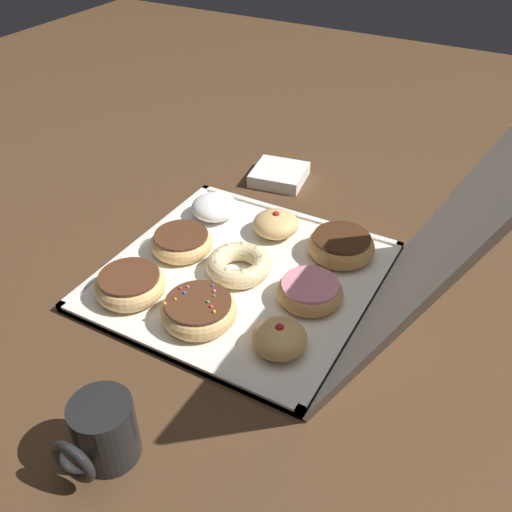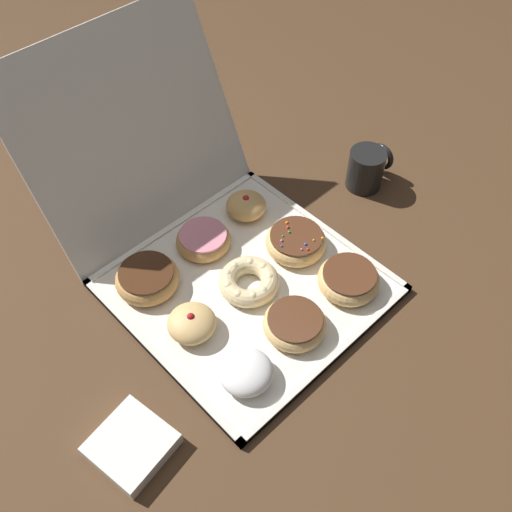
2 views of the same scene
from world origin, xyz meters
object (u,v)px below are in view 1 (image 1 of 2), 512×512
(chocolate_frosted_donut_2, at_px, (130,284))
(jelly_filled_donut_3, at_px, (276,224))
(coffee_mug, at_px, (103,431))
(sprinkle_donut_5, at_px, (196,309))
(chocolate_frosted_donut_1, at_px, (182,242))
(cruller_donut_4, at_px, (239,264))
(pink_frosted_donut_7, at_px, (310,291))
(donut_box, at_px, (242,276))
(napkin_stack, at_px, (279,175))
(powdered_filled_donut_0, at_px, (215,207))
(jelly_filled_donut_8, at_px, (279,338))
(chocolate_frosted_donut_6, at_px, (341,245))

(chocolate_frosted_donut_2, distance_m, jelly_filled_donut_3, 0.30)
(coffee_mug, bearing_deg, sprinkle_donut_5, -172.20)
(chocolate_frosted_donut_2, distance_m, sprinkle_donut_5, 0.13)
(chocolate_frosted_donut_2, bearing_deg, jelly_filled_donut_3, 154.96)
(chocolate_frosted_donut_1, xyz_separation_m, sprinkle_donut_5, (0.14, 0.12, 0.00))
(cruller_donut_4, xyz_separation_m, pink_frosted_donut_7, (0.01, 0.14, 0.00))
(donut_box, height_order, cruller_donut_4, cruller_donut_4)
(pink_frosted_donut_7, height_order, napkin_stack, pink_frosted_donut_7)
(powdered_filled_donut_0, xyz_separation_m, jelly_filled_donut_8, (0.26, 0.27, 0.00))
(jelly_filled_donut_3, xyz_separation_m, napkin_stack, (-0.20, -0.10, -0.02))
(donut_box, distance_m, chocolate_frosted_donut_2, 0.19)
(cruller_donut_4, distance_m, chocolate_frosted_donut_6, 0.19)
(chocolate_frosted_donut_6, xyz_separation_m, napkin_stack, (-0.20, -0.23, -0.02))
(chocolate_frosted_donut_1, distance_m, chocolate_frosted_donut_2, 0.14)
(powdered_filled_donut_0, xyz_separation_m, cruller_donut_4, (0.13, 0.13, -0.00))
(chocolate_frosted_donut_6, distance_m, coffee_mug, 0.52)
(coffee_mug, bearing_deg, chocolate_frosted_donut_6, 169.14)
(jelly_filled_donut_3, distance_m, chocolate_frosted_donut_6, 0.13)
(jelly_filled_donut_8, bearing_deg, chocolate_frosted_donut_6, -178.00)
(sprinkle_donut_5, bearing_deg, pink_frosted_donut_7, 133.09)
(jelly_filled_donut_8, bearing_deg, sprinkle_donut_5, -88.01)
(sprinkle_donut_5, bearing_deg, donut_box, 177.89)
(donut_box, relative_size, jelly_filled_donut_3, 5.08)
(powdered_filled_donut_0, bearing_deg, donut_box, 46.29)
(chocolate_frosted_donut_1, xyz_separation_m, pink_frosted_donut_7, (0.01, 0.26, -0.00))
(coffee_mug, bearing_deg, pink_frosted_donut_7, 164.99)
(jelly_filled_donut_3, xyz_separation_m, cruller_donut_4, (0.13, -0.00, -0.00))
(powdered_filled_donut_0, bearing_deg, jelly_filled_donut_8, 46.73)
(sprinkle_donut_5, relative_size, coffee_mug, 1.22)
(chocolate_frosted_donut_6, bearing_deg, jelly_filled_donut_8, 2.00)
(donut_box, xyz_separation_m, jelly_filled_donut_8, (0.13, 0.14, 0.03))
(jelly_filled_donut_3, distance_m, cruller_donut_4, 0.13)
(jelly_filled_donut_3, distance_m, sprinkle_donut_5, 0.27)
(chocolate_frosted_donut_1, height_order, sprinkle_donut_5, sprinkle_donut_5)
(jelly_filled_donut_8, relative_size, napkin_stack, 0.74)
(donut_box, bearing_deg, powdered_filled_donut_0, -133.71)
(napkin_stack, bearing_deg, chocolate_frosted_donut_6, 48.08)
(powdered_filled_donut_0, bearing_deg, chocolate_frosted_donut_6, 90.07)
(jelly_filled_donut_3, distance_m, pink_frosted_donut_7, 0.20)
(pink_frosted_donut_7, distance_m, jelly_filled_donut_8, 0.12)
(powdered_filled_donut_0, xyz_separation_m, pink_frosted_donut_7, (0.14, 0.27, -0.00))
(chocolate_frosted_donut_2, bearing_deg, coffee_mug, 33.12)
(chocolate_frosted_donut_6, relative_size, napkin_stack, 1.07)
(donut_box, relative_size, napkin_stack, 3.94)
(napkin_stack, bearing_deg, chocolate_frosted_donut_2, -3.73)
(chocolate_frosted_donut_1, bearing_deg, napkin_stack, 175.25)
(donut_box, height_order, chocolate_frosted_donut_1, chocolate_frosted_donut_1)
(cruller_donut_4, relative_size, jelly_filled_donut_8, 1.37)
(chocolate_frosted_donut_1, bearing_deg, coffee_mug, 22.15)
(jelly_filled_donut_8, bearing_deg, napkin_stack, -152.90)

